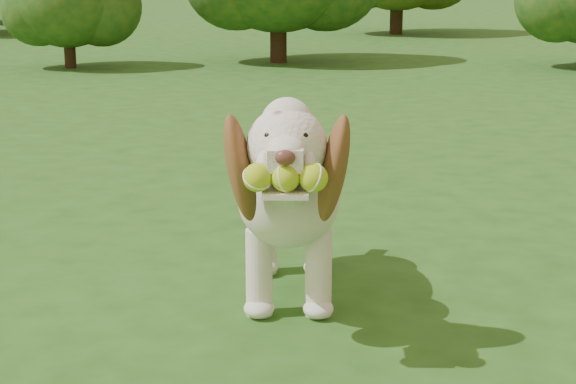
# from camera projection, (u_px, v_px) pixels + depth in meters

# --- Properties ---
(ground) EXTENTS (80.00, 80.00, 0.00)m
(ground) POSITION_uv_depth(u_px,v_px,m) (136.00, 337.00, 3.22)
(ground) COLOR #224B15
(ground) RESTS_ON ground
(dog) EXTENTS (0.59, 1.25, 0.82)m
(dog) POSITION_uv_depth(u_px,v_px,m) (289.00, 187.00, 3.44)
(dog) COLOR white
(dog) RESTS_ON ground
(shrub_a) EXTENTS (1.22, 1.22, 1.26)m
(shrub_a) POSITION_uv_depth(u_px,v_px,m) (67.00, 0.00, 10.48)
(shrub_a) COLOR #382314
(shrub_a) RESTS_ON ground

